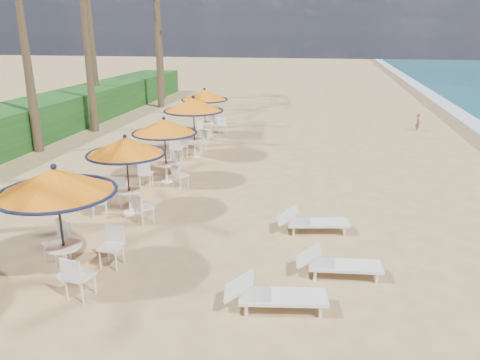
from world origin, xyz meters
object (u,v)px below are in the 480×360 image
object	(u,v)px
lounger_near	(272,294)
lounger_mid	(336,263)
station_2	(165,135)
station_1	(125,156)
station_4	(206,101)
station_3	(192,112)
station_0	(60,195)
lounger_far	(311,221)

from	to	relation	value
lounger_near	lounger_mid	bearing A→B (deg)	42.95
station_2	lounger_mid	distance (m)	8.31
station_1	station_4	xyz separation A→B (m)	(-0.33, 10.60, 0.04)
station_1	station_2	world-z (taller)	station_1
station_3	lounger_mid	distance (m)	11.10
station_2	station_4	bearing A→B (deg)	93.69
station_0	station_2	bearing A→B (deg)	90.62
lounger_near	lounger_far	xyz separation A→B (m)	(0.58, 3.84, -0.01)
station_3	station_4	xyz separation A→B (m)	(-0.47, 4.03, -0.12)
station_2	station_1	bearing A→B (deg)	-92.98
station_0	station_2	world-z (taller)	station_0
station_3	station_4	world-z (taller)	station_3
station_3	lounger_mid	bearing A→B (deg)	-57.49
station_0	station_1	distance (m)	3.79
station_0	station_4	distance (m)	14.39
station_2	station_3	distance (m)	3.57
station_0	station_4	size ratio (longest dim) A/B	1.07
station_0	lounger_near	distance (m)	4.86
lounger_near	station_1	bearing A→B (deg)	130.01
lounger_far	lounger_mid	bearing A→B (deg)	-85.09
station_2	station_4	distance (m)	7.61
lounger_near	lounger_mid	world-z (taller)	lounger_near
station_1	station_3	size ratio (longest dim) A/B	0.91
lounger_mid	lounger_far	world-z (taller)	lounger_far
lounger_near	lounger_mid	size ratio (longest dim) A/B	1.08
station_3	station_0	bearing A→B (deg)	-89.48
station_2	lounger_far	size ratio (longest dim) A/B	1.19
station_0	station_1	bearing A→B (deg)	93.48
station_2	lounger_near	xyz separation A→B (m)	(4.65, -7.25, -1.40)
lounger_mid	lounger_far	distance (m)	2.38
station_3	lounger_far	bearing A→B (deg)	-53.02
station_3	lounger_far	xyz separation A→B (m)	(5.25, -6.98, -1.59)
station_2	lounger_far	xyz separation A→B (m)	(5.23, -3.41, -1.41)
station_4	station_0	bearing A→B (deg)	-87.76
station_0	station_2	size ratio (longest dim) A/B	1.10
lounger_near	lounger_far	world-z (taller)	lounger_near
station_4	lounger_near	size ratio (longest dim) A/B	1.18
lounger_near	station_0	bearing A→B (deg)	165.64
station_3	lounger_near	xyz separation A→B (m)	(4.67, -10.81, -1.58)
station_1	station_3	xyz separation A→B (m)	(0.14, 6.57, 0.16)
lounger_far	station_3	bearing A→B (deg)	115.98
station_1	station_3	world-z (taller)	station_3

